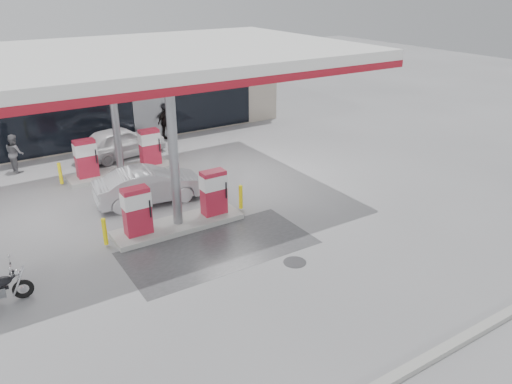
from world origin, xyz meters
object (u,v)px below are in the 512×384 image
pump_island_far (120,158)px  attendant (15,153)px  pump_island_near (177,209)px  biker_walking (165,122)px  hatchback_silver (149,185)px  sedan_white (121,142)px

pump_island_far → attendant: bearing=143.2°
pump_island_near → biker_walking: bearing=69.1°
attendant → biker_walking: 7.55m
pump_island_far → hatchback_silver: pump_island_far is taller
pump_island_far → hatchback_silver: 3.47m
attendant → biker_walking: bearing=-95.8°
pump_island_near → biker_walking: pump_island_near is taller
pump_island_near → attendant: pump_island_near is taller
attendant → hatchback_silver: (3.73, -6.27, -0.16)m
sedan_white → pump_island_far: bearing=149.4°
pump_island_far → hatchback_silver: bearing=-90.1°
pump_island_near → pump_island_far: same height
pump_island_near → sedan_white: bearing=84.4°
pump_island_far → sedan_white: pump_island_far is taller
sedan_white → attendant: (-4.54, 0.60, 0.11)m
pump_island_far → biker_walking: bearing=45.4°
pump_island_far → biker_walking: size_ratio=2.91×
pump_island_far → biker_walking: pump_island_far is taller
biker_walking → hatchback_silver: bearing=-141.6°
sedan_white → hatchback_silver: (-0.81, -5.67, -0.06)m
pump_island_near → hatchback_silver: (-0.01, 2.53, -0.04)m
biker_walking → pump_island_far: bearing=-158.9°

